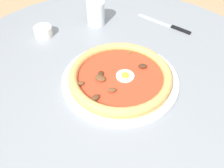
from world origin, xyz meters
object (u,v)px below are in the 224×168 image
Objects in this scene: dining_table at (114,100)px; water_glass at (96,15)px; pizza_on_plate at (120,77)px; ramekin_capers at (43,31)px; steak_knife at (172,27)px.

water_glass is (-0.21, -0.18, 0.17)m from dining_table.
pizza_on_plate is at bearing 42.98° from water_glass.
ramekin_capers is (-0.05, -0.31, 0.15)m from dining_table.
water_glass reaches higher than ramekin_capers.
pizza_on_plate reaches higher than steak_knife.
ramekin_capers reaches higher than dining_table.
steak_knife reaches higher than dining_table.
dining_table is at bearing -127.45° from pizza_on_plate.
ramekin_capers is (0.26, -0.38, 0.02)m from steak_knife.
steak_knife is at bearing 166.91° from dining_table.
steak_knife is 0.46m from ramekin_capers.
dining_table is 3.20× the size of pizza_on_plate.
dining_table is at bearing -13.09° from steak_knife.
dining_table is at bearing 41.53° from water_glass.
steak_knife is at bearing 173.28° from pizza_on_plate.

